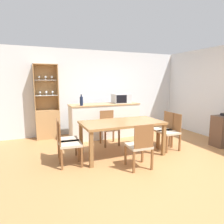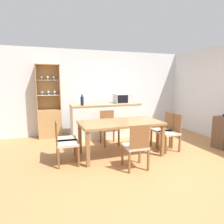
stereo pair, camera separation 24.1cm
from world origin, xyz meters
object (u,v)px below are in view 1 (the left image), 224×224
at_px(wine_bottle, 81,101).
at_px(dining_chair_side_right_far, 163,129).
at_px(dining_chair_side_left_far, 66,140).
at_px(dining_chair_head_near, 140,146).
at_px(dining_chair_head_far, 109,128).
at_px(dining_chair_side_left_near, 68,143).
at_px(dining_table, 122,125).
at_px(microwave, 121,98).
at_px(display_cabinet, 48,117).
at_px(dining_chair_side_right_near, 170,132).

bearing_deg(wine_bottle, dining_chair_side_right_far, -32.81).
bearing_deg(dining_chair_side_left_far, dining_chair_head_near, 56.36).
bearing_deg(wine_bottle, dining_chair_head_near, -74.41).
bearing_deg(dining_chair_side_right_far, dining_chair_head_near, 130.44).
xyz_separation_m(dining_chair_head_far, wine_bottle, (-0.58, 0.50, 0.66)).
height_order(dining_chair_side_left_near, wine_bottle, wine_bottle).
distance_m(dining_table, dining_chair_side_left_near, 1.23).
xyz_separation_m(dining_chair_head_far, microwave, (0.67, 0.69, 0.67)).
bearing_deg(wine_bottle, dining_table, -65.75).
relative_size(dining_chair_head_near, microwave, 1.71).
bearing_deg(dining_chair_side_right_far, display_cabinet, 57.44).
relative_size(dining_chair_head_far, wine_bottle, 2.91).
height_order(dining_chair_head_far, dining_chair_side_left_near, same).
bearing_deg(dining_chair_side_right_far, dining_chair_side_left_near, 99.53).
bearing_deg(dining_table, microwave, 65.63).
bearing_deg(dining_chair_head_near, microwave, 76.10).
distance_m(dining_chair_head_near, dining_chair_side_left_near, 1.36).
distance_m(dining_table, dining_chair_side_left_far, 1.23).
bearing_deg(dining_chair_head_far, dining_chair_side_left_near, 37.64).
xyz_separation_m(dining_chair_head_near, dining_chair_head_far, (0.00, 1.56, 0.00)).
height_order(display_cabinet, wine_bottle, display_cabinet).
height_order(dining_chair_head_near, dining_chair_side_left_far, same).
distance_m(dining_chair_head_far, dining_chair_side_left_far, 1.36).
distance_m(display_cabinet, wine_bottle, 1.19).
distance_m(display_cabinet, microwave, 2.19).
distance_m(dining_chair_side_right_far, microwave, 1.59).
relative_size(dining_chair_side_right_near, microwave, 1.71).
relative_size(microwave, wine_bottle, 1.70).
relative_size(dining_chair_side_right_far, dining_chair_head_near, 1.00).
relative_size(dining_chair_side_right_far, dining_chair_side_left_far, 1.00).
height_order(display_cabinet, dining_table, display_cabinet).
bearing_deg(dining_chair_side_left_near, wine_bottle, 160.88).
bearing_deg(dining_chair_side_left_far, dining_chair_side_right_near, 87.31).
distance_m(dining_chair_side_left_near, wine_bottle, 1.68).
relative_size(dining_table, dining_chair_head_far, 2.05).
distance_m(dining_chair_head_far, dining_chair_side_left_near, 1.51).
relative_size(dining_table, dining_chair_side_left_far, 2.05).
bearing_deg(dining_table, dining_chair_head_near, -90.15).
bearing_deg(dining_chair_side_right_near, microwave, 18.66).
relative_size(dining_table, dining_chair_head_near, 2.05).
distance_m(dining_table, wine_bottle, 1.47).
distance_m(dining_chair_head_near, dining_chair_side_right_near, 1.36).
bearing_deg(microwave, display_cabinet, 165.85).
distance_m(display_cabinet, dining_chair_head_far, 1.85).
distance_m(dining_table, microwave, 1.68).
height_order(dining_table, dining_chair_head_far, dining_chair_head_far).
height_order(dining_chair_side_right_far, dining_chair_side_left_far, same).
bearing_deg(microwave, dining_table, -114.37).
bearing_deg(microwave, dining_chair_head_far, -133.89).
xyz_separation_m(dining_chair_side_left_far, microwave, (1.86, 1.33, 0.67)).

